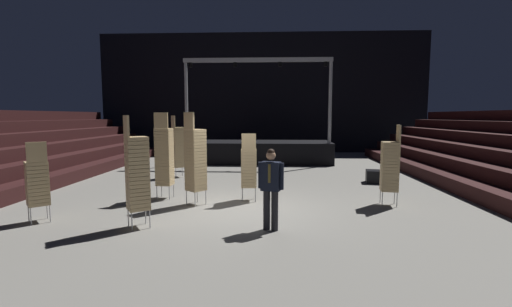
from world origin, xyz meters
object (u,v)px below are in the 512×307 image
Objects in this scene: chair_stack_mid_centre at (390,165)px; equipment_road_case at (379,177)px; man_with_tie at (271,184)px; chair_stack_front_right at (164,156)px; chair_stack_mid_right at (37,182)px; stage_riser at (258,150)px; chair_stack_front_left at (249,167)px; chair_stack_rear_left at (178,147)px; chair_stack_mid_left at (137,172)px; chair_stack_rear_right at (195,159)px.

chair_stack_mid_centre is 2.47× the size of equipment_road_case.
chair_stack_front_right is (-3.18, 2.84, 0.27)m from man_with_tie.
chair_stack_mid_centre reaches higher than man_with_tie.
man_with_tie is at bearing -38.38° from chair_stack_front_right.
man_with_tie is 0.94× the size of chair_stack_mid_right.
chair_stack_front_left is (0.07, -8.59, 0.35)m from stage_riser.
chair_stack_mid_right is (-4.73, -2.34, -0.04)m from chair_stack_front_left.
chair_stack_rear_left reaches higher than equipment_road_case.
chair_stack_front_right is 1.03× the size of chair_stack_rear_left.
chair_stack_rear_left is (-3.03, -4.75, 0.60)m from stage_riser.
man_with_tie is 5.39m from chair_stack_mid_right.
chair_stack_mid_right is 2.09× the size of equipment_road_case.
stage_riser is 8.80m from chair_stack_front_right.
chair_stack_mid_left is 2.22m from chair_stack_rear_right.
chair_stack_mid_left reaches higher than chair_stack_mid_right.
chair_stack_rear_left is at bearing 67.64° from chair_stack_mid_centre.
man_with_tie is 0.90× the size of chair_stack_front_left.
chair_stack_mid_centre is at bearing -8.76° from chair_stack_front_left.
chair_stack_front_right reaches higher than chair_stack_front_left.
chair_stack_rear_left is at bearing 125.34° from chair_stack_front_left.
chair_stack_rear_left is at bearing 150.19° from chair_stack_rear_right.
chair_stack_mid_right is at bearing 111.49° from chair_stack_mid_centre.
man_with_tie is 0.72× the size of chair_stack_mid_left.
chair_stack_front_left is 2.18× the size of equipment_road_case.
chair_stack_mid_left reaches higher than chair_stack_front_left.
chair_stack_mid_left is at bearing -101.09° from stage_riser.
man_with_tie is (0.73, -11.27, 0.37)m from stage_riser.
stage_riser is at bearing -70.34° from man_with_tie.
chair_stack_mid_centre reaches higher than equipment_road_case.
stage_riser is 3.87× the size of chair_stack_front_left.
stage_riser is at bearing 86.94° from chair_stack_front_left.
man_with_tie is 4.27m from chair_stack_front_right.
chair_stack_rear_right is at bearing -150.09° from equipment_road_case.
chair_stack_rear_right is at bearing -29.50° from man_with_tie.
chair_stack_mid_right is 8.87m from chair_stack_mid_centre.
chair_stack_mid_left reaches higher than equipment_road_case.
chair_stack_front_right reaches higher than man_with_tie.
man_with_tie is at bearing -45.61° from chair_stack_mid_right.
man_with_tie is at bearing -125.19° from equipment_road_case.
stage_riser reaches higher than man_with_tie.
equipment_road_case is at bearing -50.48° from stage_riser.
man_with_tie is at bearing -5.98° from chair_stack_rear_right.
equipment_road_case is (7.13, 2.76, -1.05)m from chair_stack_front_right.
stage_riser is 2.97× the size of chair_stack_rear_right.
man_with_tie is at bearing -86.32° from stage_riser.
chair_stack_front_left is 5.50m from equipment_road_case.
chair_stack_rear_right reaches higher than equipment_road_case.
stage_riser reaches higher than chair_stack_mid_left.
chair_stack_mid_right is at bearing -130.23° from chair_stack_mid_left.
equipment_road_case is (4.60, 2.92, -0.75)m from chair_stack_front_left.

